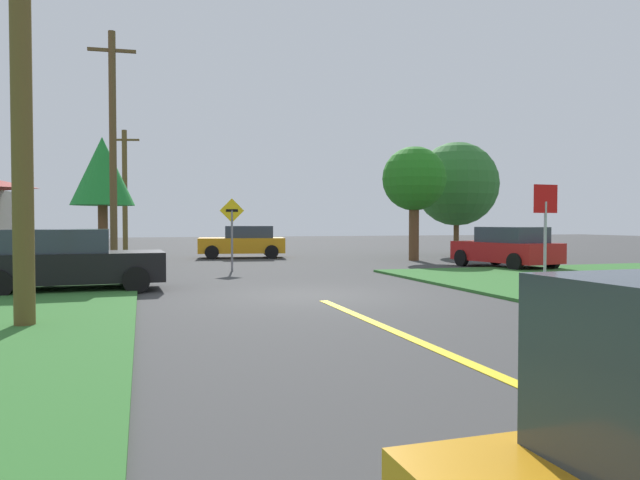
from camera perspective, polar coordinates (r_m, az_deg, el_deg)
ground_plane at (r=14.42m, az=-0.85°, el=-5.44°), size 120.00×120.00×0.00m
lane_stripe_center at (r=7.21m, az=17.52°, el=-12.73°), size 0.20×14.00×0.01m
stop_sign at (r=15.24m, az=21.05°, el=1.93°), size 0.69×0.08×2.71m
car_on_crossroad at (r=24.22m, az=17.68°, el=-0.71°), size 2.70×4.56×1.62m
parked_car_near_building at (r=16.50m, az=-23.27°, el=-1.85°), size 4.65×2.29×1.62m
car_approaching_junction at (r=30.01m, az=-7.45°, el=-0.19°), size 4.52×2.64×1.62m
utility_pole_near at (r=11.24m, az=-27.04°, el=13.95°), size 1.76×0.61×8.24m
utility_pole_mid at (r=24.56m, az=-19.47°, el=8.53°), size 1.80×0.28×9.23m
utility_pole_far at (r=37.97m, az=-18.43°, el=4.70°), size 1.77×0.56×7.44m
direction_sign at (r=21.99m, az=-8.55°, el=1.38°), size 0.91×0.08×2.69m
oak_tree_left at (r=28.08m, az=9.13°, el=5.80°), size 3.02×3.02×5.37m
pine_tree_center at (r=29.57m, az=-20.39°, el=6.19°), size 2.92×2.92×5.82m
oak_tree_right at (r=32.73m, az=13.13°, el=5.31°), size 4.51×4.51×6.14m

